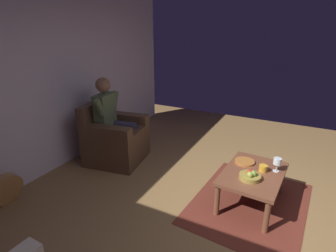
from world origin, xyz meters
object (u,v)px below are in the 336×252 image
wine_glass_near (277,162)px  candle_jar (263,168)px  person_seated (113,117)px  decorative_dish (245,162)px  armchair (115,139)px  guitar (5,186)px  coffee_table (253,177)px  fruit_bowl (250,176)px

wine_glass_near → candle_jar: 0.17m
person_seated → decorative_dish: person_seated is taller
armchair → candle_jar: (0.10, 2.21, 0.12)m
person_seated → wine_glass_near: bearing=79.8°
wine_glass_near → candle_jar: size_ratio=1.76×
guitar → wine_glass_near: size_ratio=6.30×
armchair → wine_glass_near: 2.36m
person_seated → coffee_table: size_ratio=1.37×
armchair → fruit_bowl: size_ratio=3.95×
guitar → decorative_dish: (-1.52, 2.43, 0.20)m
person_seated → decorative_dish: size_ratio=5.48×
candle_jar → fruit_bowl: bearing=-22.7°
guitar → decorative_dish: guitar is taller
person_seated → candle_jar: bearing=77.8°
candle_jar → armchair: bearing=-92.5°
armchair → wine_glass_near: bearing=79.7°
coffee_table → wine_glass_near: bearing=122.4°
wine_glass_near → fruit_bowl: (0.31, -0.23, -0.08)m
person_seated → fruit_bowl: size_ratio=5.56×
armchair → candle_jar: size_ratio=9.78×
guitar → candle_jar: guitar is taller
guitar → wine_glass_near: bearing=117.7°
armchair → guitar: (1.50, -0.45, -0.11)m
armchair → candle_jar: armchair is taller
wine_glass_near → decorative_dish: wine_glass_near is taller
candle_jar → person_seated: bearing=-92.5°
wine_glass_near → candle_jar: bearing=-61.4°
candle_jar → decorative_dish: bearing=-117.0°
coffee_table → fruit_bowl: 0.19m
guitar → candle_jar: size_ratio=11.09×
wine_glass_near → candle_jar: (0.07, -0.13, -0.08)m
person_seated → fruit_bowl: bearing=71.4°
candle_jar → coffee_table: bearing=-52.5°
armchair → coffee_table: armchair is taller
armchair → guitar: guitar is taller
guitar → fruit_bowl: bearing=114.4°
wine_glass_near → fruit_bowl: 0.39m
armchair → guitar: bearing=-26.4°
coffee_table → candle_jar: candle_jar is taller
decorative_dish → guitar: bearing=-58.0°
guitar → wine_glass_near: (-1.47, 2.80, 0.31)m
fruit_bowl → candle_jar: 0.25m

